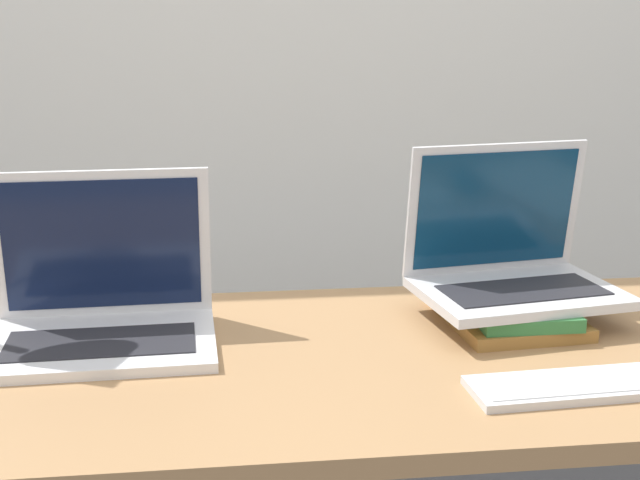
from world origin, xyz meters
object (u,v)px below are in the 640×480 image
Objects in this scene: wireless_keyboard at (574,386)px; laptop_left at (102,309)px; book_stack at (507,309)px; laptop_on_books at (511,264)px.

laptop_left is at bearing 157.65° from wireless_keyboard.
wireless_keyboard is (-0.00, -0.29, -0.01)m from book_stack.
laptop_on_books reaches higher than book_stack.
wireless_keyboard is at bearing -22.35° from laptop_left.
laptop_left is at bearing -178.56° from book_stack.
book_stack is at bearing -113.28° from laptop_on_books.
wireless_keyboard is at bearing -91.94° from laptop_on_books.
book_stack is 0.29m from wireless_keyboard.
laptop_on_books reaches higher than wireless_keyboard.
book_stack is 0.08m from laptop_on_books.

